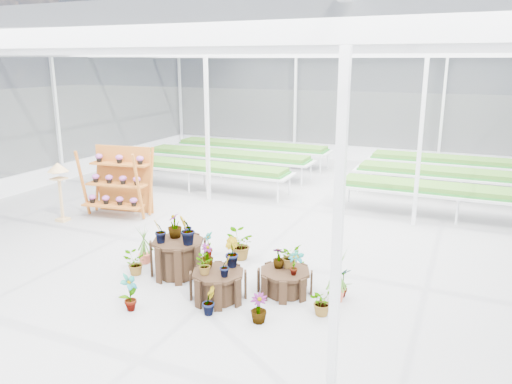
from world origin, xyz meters
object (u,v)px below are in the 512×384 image
at_px(plinth_tall, 178,257).
at_px(plinth_mid, 218,285).
at_px(bird_table, 60,192).
at_px(plinth_low, 285,281).
at_px(shelf_rack, 117,182).

bearing_deg(plinth_tall, plinth_mid, -26.57).
xyz_separation_m(plinth_mid, bird_table, (-5.85, 2.28, 0.53)).
relative_size(plinth_mid, plinth_low, 1.00).
relative_size(plinth_tall, plinth_low, 1.09).
bearing_deg(plinth_tall, shelf_rack, 143.23).
bearing_deg(plinth_tall, plinth_low, 2.60).
height_order(plinth_mid, bird_table, bird_table).
bearing_deg(shelf_rack, plinth_tall, -45.19).
bearing_deg(shelf_rack, plinth_low, -32.50).
xyz_separation_m(plinth_tall, shelf_rack, (-3.61, 2.69, 0.57)).
height_order(plinth_tall, bird_table, bird_table).
bearing_deg(plinth_mid, plinth_low, 34.99).
bearing_deg(plinth_low, plinth_tall, -177.40).
distance_m(plinth_low, bird_table, 7.05).
bearing_deg(plinth_mid, shelf_rack, 145.57).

